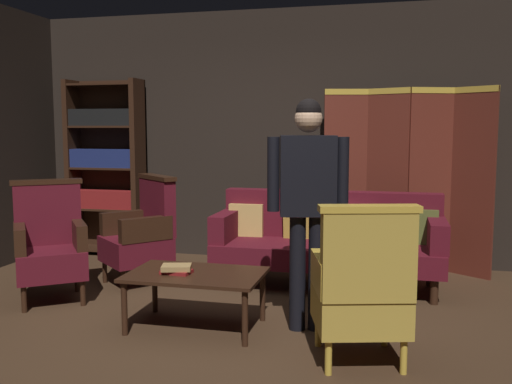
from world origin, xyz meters
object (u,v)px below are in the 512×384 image
at_px(bookshelf, 106,165).
at_px(coffee_table, 196,279).
at_px(armchair_wing_right, 142,233).
at_px(book_tan_leather, 177,267).
at_px(velvet_couch, 328,238).
at_px(armchair_wing_left, 50,244).
at_px(book_red_leather, 177,272).
at_px(folding_screen, 408,178).
at_px(standing_figure, 308,193).
at_px(armchair_gilt_accent, 362,288).

bearing_deg(bookshelf, coffee_table, -49.08).
bearing_deg(bookshelf, armchair_wing_right, -49.23).
relative_size(bookshelf, armchair_wing_right, 1.97).
bearing_deg(armchair_wing_right, book_tan_leather, -54.47).
bearing_deg(velvet_couch, armchair_wing_left, -155.56).
bearing_deg(book_tan_leather, book_red_leather, 0.00).
xyz_separation_m(folding_screen, velvet_couch, (-0.73, -0.70, -0.53)).
xyz_separation_m(armchair_wing_right, book_tan_leather, (0.78, -1.09, -0.03)).
bearing_deg(book_tan_leather, bookshelf, 128.26).
xyz_separation_m(coffee_table, armchair_wing_right, (-0.91, 1.05, 0.12)).
bearing_deg(standing_figure, coffee_table, -168.90).
bearing_deg(velvet_couch, bookshelf, 164.72).
xyz_separation_m(bookshelf, coffee_table, (1.87, -2.16, -0.69)).
bearing_deg(book_tan_leather, coffee_table, 18.63).
distance_m(armchair_gilt_accent, book_tan_leather, 1.41).
relative_size(velvet_couch, book_red_leather, 9.81).
distance_m(velvet_couch, coffee_table, 1.65).
bearing_deg(bookshelf, standing_figure, -36.71).
xyz_separation_m(bookshelf, armchair_gilt_accent, (3.11, -2.54, -0.58)).
bearing_deg(coffee_table, armchair_wing_right, 131.07).
bearing_deg(coffee_table, bookshelf, 130.92).
height_order(armchair_gilt_accent, standing_figure, standing_figure).
distance_m(armchair_gilt_accent, armchair_wing_right, 2.58).
relative_size(bookshelf, coffee_table, 2.05).
relative_size(velvet_couch, armchair_gilt_accent, 2.04).
xyz_separation_m(armchair_wing_right, standing_figure, (1.73, -0.89, 0.54)).
bearing_deg(book_tan_leather, standing_figure, 12.19).
bearing_deg(book_red_leather, coffee_table, 18.63).
relative_size(armchair_gilt_accent, book_tan_leather, 4.83).
distance_m(bookshelf, armchair_gilt_accent, 4.05).
bearing_deg(book_tan_leather, armchair_wing_left, 162.42).
bearing_deg(book_tan_leather, folding_screen, 52.11).
bearing_deg(velvet_couch, folding_screen, 44.00).
height_order(folding_screen, armchair_wing_left, folding_screen).
bearing_deg(armchair_wing_right, standing_figure, -27.29).
distance_m(book_red_leather, book_tan_leather, 0.03).
height_order(velvet_couch, standing_figure, standing_figure).
bearing_deg(folding_screen, armchair_wing_left, -149.99).
distance_m(coffee_table, standing_figure, 1.05).
relative_size(armchair_gilt_accent, book_red_leather, 4.81).
bearing_deg(folding_screen, armchair_wing_right, -156.44).
bearing_deg(book_red_leather, velvet_couch, 56.80).
bearing_deg(armchair_wing_right, folding_screen, 23.56).
xyz_separation_m(velvet_couch, book_red_leather, (-0.96, -1.47, -0.02)).
distance_m(armchair_wing_left, standing_figure, 2.35).
bearing_deg(book_red_leather, folding_screen, 52.11).
relative_size(armchair_wing_right, book_red_leather, 4.81).
distance_m(armchair_wing_left, book_tan_leather, 1.40).
bearing_deg(book_red_leather, standing_figure, 12.19).
xyz_separation_m(coffee_table, book_tan_leather, (-0.13, -0.04, 0.09)).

